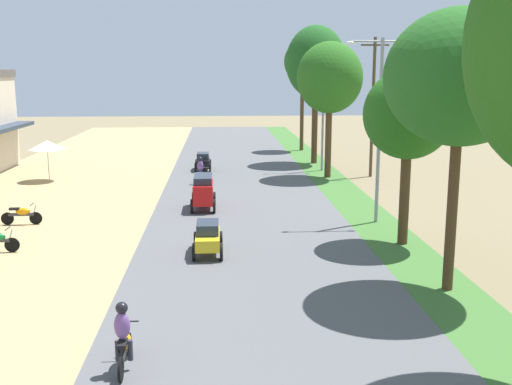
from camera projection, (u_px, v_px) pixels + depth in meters
parked_motorbike_third at (22, 214)px, 27.17m from camera, size 1.80×0.54×0.94m
vendor_umbrella at (47, 145)px, 37.75m from camera, size 2.20×2.20×2.52m
median_tree_second at (460, 78)px, 17.92m from camera, size 4.49×4.49×8.57m
median_tree_third at (408, 115)px, 23.29m from camera, size 3.44×3.44×6.83m
median_tree_fourth at (330, 78)px, 38.33m from camera, size 4.15×4.15×8.57m
median_tree_fifth at (316, 63)px, 44.26m from camera, size 4.35×4.35×10.00m
median_tree_sixth at (303, 63)px, 51.66m from camera, size 3.15×3.15×9.27m
streetlamp_near at (380, 119)px, 26.86m from camera, size 3.16×0.20×8.13m
streetlamp_mid at (323, 109)px, 41.39m from camera, size 3.16×0.20×7.27m
utility_pole_near at (373, 105)px, 39.22m from camera, size 1.80×0.20×8.90m
car_sedan_yellow at (208, 236)px, 22.73m from camera, size 1.10×2.26×1.19m
car_van_red at (203, 190)px, 30.08m from camera, size 1.19×2.41×1.67m
car_sedan_black at (203, 161)px, 42.09m from camera, size 1.10×2.26×1.19m
motorbike_foreground_rider at (124, 337)px, 13.82m from camera, size 0.54×1.80×1.66m
motorbike_ahead_second at (200, 171)px, 36.98m from camera, size 0.54×1.80×1.66m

